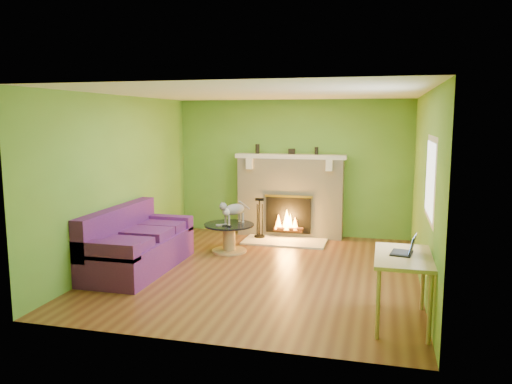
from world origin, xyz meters
TOP-DOWN VIEW (x-y plane):
  - floor at (0.00, 0.00)m, footprint 5.00×5.00m
  - ceiling at (0.00, 0.00)m, footprint 5.00×5.00m
  - wall_back at (0.00, 2.50)m, footprint 5.00×0.00m
  - wall_front at (0.00, -2.50)m, footprint 5.00×0.00m
  - wall_left at (-2.25, 0.00)m, footprint 0.00×5.00m
  - wall_right at (2.25, 0.00)m, footprint 0.00×5.00m
  - window_frame at (2.24, -0.90)m, footprint 0.00×1.20m
  - window_pane at (2.23, -0.90)m, footprint 0.00×1.06m
  - fireplace at (0.00, 2.32)m, footprint 2.10×0.46m
  - hearth at (0.00, 1.80)m, footprint 1.50×0.75m
  - mantel at (0.00, 2.30)m, footprint 2.10×0.28m
  - sofa at (-1.86, -0.36)m, footprint 0.93×2.07m
  - coffee_table at (-0.79, 0.92)m, footprint 0.85×0.85m
  - desk at (1.95, -1.48)m, footprint 0.61×1.05m
  - cat at (-0.71, 0.97)m, footprint 0.53×0.68m
  - remote_silver at (-0.89, 0.80)m, footprint 0.17×0.12m
  - remote_black at (-0.77, 0.74)m, footprint 0.17×0.08m
  - laptop at (1.93, -1.43)m, footprint 0.30×0.33m
  - fire_tools at (-0.51, 1.95)m, footprint 0.20×0.20m
  - mantel_vase_left at (-0.65, 2.33)m, footprint 0.08×0.08m
  - mantel_vase_right at (0.49, 2.33)m, footprint 0.07×0.07m
  - mantel_box at (0.02, 2.33)m, footprint 0.12×0.08m

SIDE VIEW (x-z plane):
  - floor at x=0.00m, z-range 0.00..0.00m
  - hearth at x=0.00m, z-range 0.00..0.03m
  - coffee_table at x=-0.79m, z-range 0.04..0.52m
  - sofa at x=-1.86m, z-range -0.10..0.82m
  - fire_tools at x=-0.51m, z-range 0.03..0.78m
  - remote_black at x=-0.77m, z-range 0.48..0.50m
  - remote_silver at x=-0.89m, z-range 0.48..0.50m
  - cat at x=-0.71m, z-range 0.48..0.88m
  - desk at x=1.95m, z-range 0.29..1.07m
  - fireplace at x=0.00m, z-range -0.02..1.56m
  - laptop at x=1.93m, z-range 0.78..0.99m
  - wall_back at x=0.00m, z-range -1.20..3.80m
  - wall_front at x=0.00m, z-range -1.20..3.80m
  - wall_left at x=-2.25m, z-range -1.20..3.80m
  - wall_right at x=2.25m, z-range -1.20..3.80m
  - mantel at x=0.00m, z-range 1.50..1.58m
  - window_frame at x=2.24m, z-range 0.95..2.15m
  - window_pane at x=2.23m, z-range 1.02..2.08m
  - mantel_box at x=0.02m, z-range 1.58..1.68m
  - mantel_vase_right at x=0.49m, z-range 1.58..1.72m
  - mantel_vase_left at x=-0.65m, z-range 1.58..1.76m
  - ceiling at x=0.00m, z-range 2.60..2.60m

